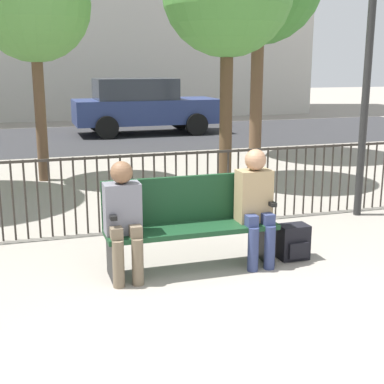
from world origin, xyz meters
name	(u,v)px	position (x,y,z in m)	size (l,w,h in m)	color
ground_plane	(264,354)	(0.00, 0.00, 0.00)	(80.00, 80.00, 0.00)	gray
park_bench	(190,220)	(0.00, 1.79, 0.49)	(1.72, 0.45, 0.92)	#14381E
seated_person_0	(123,214)	(-0.69, 1.66, 0.65)	(0.34, 0.39, 1.15)	brown
seated_person_1	(256,201)	(0.66, 1.66, 0.67)	(0.34, 0.39, 1.19)	navy
backpack	(293,242)	(1.11, 1.68, 0.18)	(0.31, 0.25, 0.37)	black
fence_railing	(155,184)	(-0.02, 3.21, 0.56)	(9.01, 0.03, 0.95)	#2D2823
tree_2	(33,5)	(-1.23, 6.57, 2.97)	(1.91, 1.91, 3.95)	brown
lamp_post	(370,31)	(2.77, 2.94, 2.43)	(0.28, 0.28, 3.67)	black
street_surface	(82,138)	(0.00, 12.00, 0.00)	(24.00, 6.00, 0.01)	#2B2B2D
parked_car_0	(143,105)	(1.87, 12.50, 0.84)	(4.20, 1.94, 1.62)	navy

